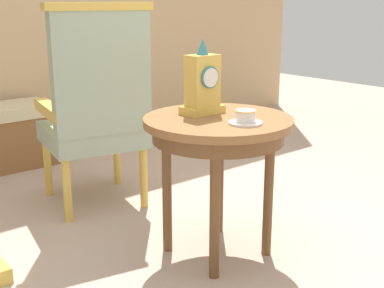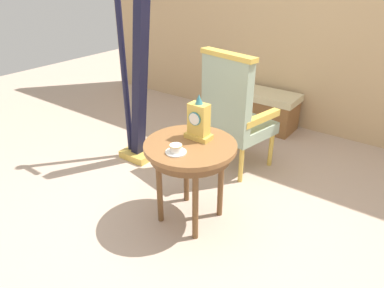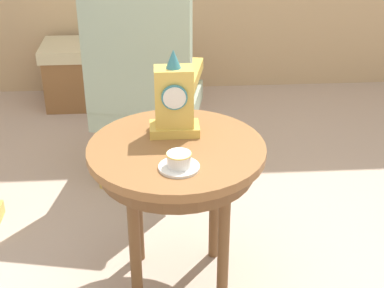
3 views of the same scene
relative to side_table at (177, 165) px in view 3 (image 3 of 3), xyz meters
The scene contains 6 objects.
ground_plane 0.58m from the side_table, 159.37° to the right, with size 10.00×10.00×0.00m, color #BCA38E.
side_table is the anchor object (origin of this frame).
teacup_left 0.20m from the side_table, 89.21° to the right, with size 0.14×0.14×0.06m.
mantel_clock 0.24m from the side_table, 91.46° to the left, with size 0.19×0.11×0.34m.
armchair 0.85m from the side_table, 98.88° to the left, with size 0.64×0.63×1.14m.
window_bench 1.99m from the side_table, 101.41° to the left, with size 0.92×0.40×0.44m.
Camera 3 is at (0.01, -1.80, 1.63)m, focal length 52.37 mm.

